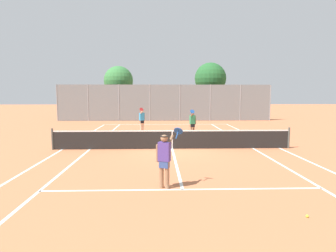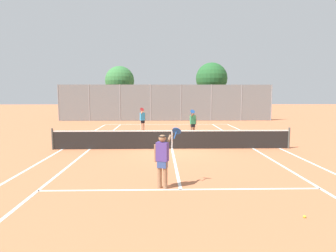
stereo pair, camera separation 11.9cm
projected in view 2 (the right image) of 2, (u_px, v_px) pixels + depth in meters
The scene contains 11 objects.
ground_plane at pixel (172, 149), 15.08m from camera, with size 120.00×120.00×0.00m, color #C67047.
court_line_markings at pixel (172, 149), 15.08m from camera, with size 11.10×23.90×0.01m.
tennis_net at pixel (172, 139), 15.03m from camera, with size 12.00×0.10×1.07m.
player_near_side at pixel (163, 157), 8.78m from camera, with size 0.85×0.68×1.77m.
player_far_left at pixel (143, 119), 21.77m from camera, with size 0.43×0.90×1.77m.
player_far_right at pixel (193, 122), 19.29m from camera, with size 0.49×0.86×1.77m.
loose_tennis_ball_0 at pixel (178, 147), 15.43m from camera, with size 0.07×0.07×0.07m, color #D1DB33.
loose_tennis_ball_1 at pixel (305, 216), 6.74m from camera, with size 0.07×0.07×0.07m, color #D1DB33.
back_fence at pixel (166, 103), 30.30m from camera, with size 21.71×0.08×3.67m.
tree_behind_left at pixel (120, 81), 33.59m from camera, with size 3.25×3.25×5.82m.
tree_behind_right at pixel (212, 79), 33.98m from camera, with size 3.57×3.57×6.25m.
Camera 2 is at (-0.59, -14.86, 2.80)m, focal length 32.00 mm.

